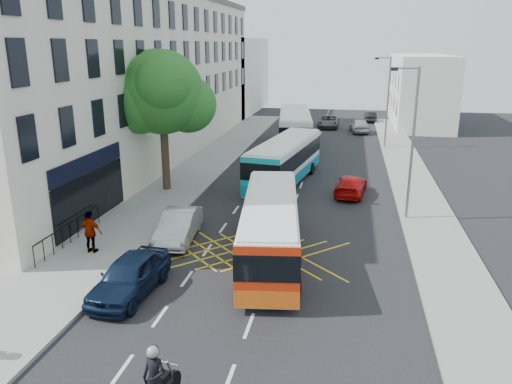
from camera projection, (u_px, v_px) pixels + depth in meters
The scene contains 21 objects.
ground at pixel (249, 326), 16.98m from camera, with size 120.00×120.00×0.00m, color black.
pavement_left at pixel (167, 190), 32.59m from camera, with size 5.00×70.00×0.15m, color gray.
pavement_right at pixel (422, 203), 29.76m from camera, with size 3.00×70.00×0.15m, color gray.
terrace_main at pixel (140, 75), 40.60m from camera, with size 8.30×45.00×13.50m.
terrace_far at pixel (229, 75), 69.85m from camera, with size 8.00×20.00×10.00m, color silver.
building_right at pixel (420, 90), 59.11m from camera, with size 6.00×18.00×8.00m, color silver.
street_tree at pixel (162, 93), 30.79m from camera, with size 6.30×5.70×8.80m.
lamp_near at pixel (411, 136), 25.87m from camera, with size 1.45×0.15×8.00m.
lamp_far at pixel (387, 97), 44.71m from camera, with size 1.45×0.15×8.00m.
railings at pixel (70, 232), 23.48m from camera, with size 0.08×5.60×1.14m, color black, non-canonical shape.
bus_near at pixel (270, 228), 21.81m from camera, with size 3.63×10.21×2.81m.
bus_mid at pixel (285, 160), 34.06m from camera, with size 4.08×10.88×2.99m.
bus_far at pixel (295, 129), 45.84m from camera, with size 4.20×12.13×3.34m.
motorbike at pixel (155, 382), 12.71m from camera, with size 0.80×2.23×1.99m.
parked_car_blue at pixel (130, 276), 18.93m from camera, with size 1.79×4.46×1.52m, color black.
parked_car_silver at pixel (179, 226), 24.23m from camera, with size 1.54×4.41×1.45m, color #B5B9BD.
red_hatchback at pixel (351, 185), 31.60m from camera, with size 1.74×4.29×1.24m, color #B50907.
distant_car_grey at pixel (328, 121), 57.27m from camera, with size 2.28×4.95×1.38m, color #45494D.
distant_car_silver at pixel (359, 126), 53.98m from camera, with size 1.76×4.37×1.49m, color #93959A.
distant_car_dark at pixel (370, 117), 61.61m from camera, with size 1.29×3.71×1.22m, color black.
pedestrian_far at pixel (91, 232), 22.34m from camera, with size 1.14×0.47×1.94m, color gray.
Camera 1 is at (3.00, -14.67, 9.20)m, focal length 35.00 mm.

